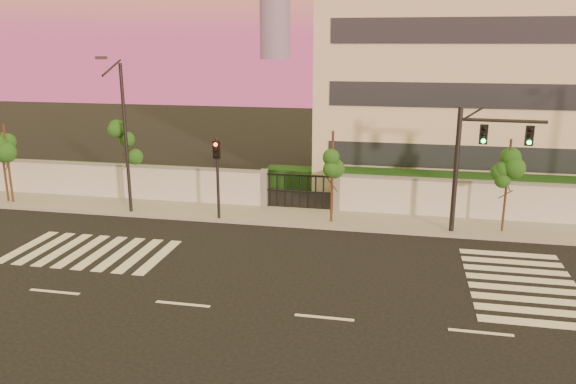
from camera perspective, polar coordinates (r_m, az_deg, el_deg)
name	(u,v)px	position (r m, az deg, el deg)	size (l,w,h in m)	color
ground	(324,318)	(19.21, 3.70, -12.63)	(120.00, 120.00, 0.00)	black
sidewalk	(353,221)	(28.85, 6.57, -2.89)	(60.00, 3.00, 0.15)	gray
perimeter_wall	(358,194)	(29.99, 7.08, -0.23)	(60.00, 0.36, 2.20)	#B9BBC0
hedge_row	(380,187)	(32.65, 9.31, 0.49)	(41.00, 4.25, 1.80)	black
institutional_building	(511,86)	(39.55, 21.70, 10.01)	(24.40, 12.40, 12.25)	beige
road_markings	(298,270)	(22.79, 1.04, -7.95)	(57.00, 7.62, 0.02)	silver
street_tree_a	(2,149)	(35.02, -27.04, 3.91)	(1.52, 1.21, 4.27)	#382314
street_tree_b	(6,146)	(34.67, -26.69, 4.24)	(1.52, 1.21, 4.57)	#382314
street_tree_c	(126,145)	(31.38, -16.11, 4.61)	(1.33, 1.06, 4.83)	#382314
street_tree_d	(333,156)	(27.56, 4.60, 3.64)	(1.59, 1.27, 4.74)	#382314
street_tree_e	(509,165)	(27.99, 21.53, 2.56)	(1.36, 1.09, 4.58)	#382314
traffic_signal_main	(474,156)	(27.18, 18.41, 3.51)	(3.84, 0.46, 6.07)	black
traffic_signal_secondary	(217,169)	(28.35, -7.19, 2.32)	(0.33, 0.33, 4.29)	black
streetlight_west	(124,132)	(30.05, -16.36, 5.92)	(0.49, 1.99, 8.25)	black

